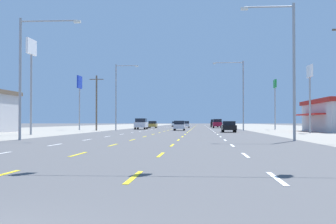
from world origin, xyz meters
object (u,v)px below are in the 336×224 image
suv_far_right_farthest (214,123)px  hatchback_center_turn_farther (186,124)px  pole_sign_right_row_1 (310,81)px  streetlight_left_row_1 (118,93)px  pole_sign_left_row_2 (80,88)px  streetlight_right_row_0 (289,61)px  streetlight_left_row_0 (27,68)px  hatchback_far_left_midfar (153,125)px  suv_far_left_mid (141,124)px  suv_far_right_far (217,123)px  sedan_far_right_nearest (229,127)px  pole_sign_left_row_1 (31,61)px  hatchback_center_turn_near (179,126)px  pole_sign_right_row_2 (275,91)px  streetlight_right_row_1 (240,90)px  sedan_inner_left_distant_a (175,124)px

suv_far_right_farthest → hatchback_center_turn_farther: bearing=-120.7°
pole_sign_right_row_1 → streetlight_left_row_1: bearing=149.6°
pole_sign_left_row_2 → pole_sign_right_row_1: 38.73m
hatchback_center_turn_farther → streetlight_right_row_0: 70.85m
streetlight_left_row_0 → streetlight_left_row_1: 38.14m
pole_sign_left_row_2 → streetlight_right_row_0: bearing=-57.1°
pole_sign_left_row_2 → streetlight_left_row_0: (7.44, -41.55, -1.71)m
hatchback_far_left_midfar → suv_far_right_farthest: 22.87m
suv_far_left_mid → streetlight_right_row_0: bearing=-70.1°
suv_far_right_far → streetlight_left_row_0: size_ratio=0.53×
sedan_far_right_nearest → pole_sign_right_row_1: size_ratio=0.54×
sedan_far_right_nearest → pole_sign_left_row_1: bearing=-149.3°
suv_far_left_mid → suv_far_right_farthest: size_ratio=1.00×
hatchback_center_turn_near → streetlight_right_row_0: size_ratio=0.39×
pole_sign_right_row_2 → hatchback_far_left_midfar: bearing=146.1°
hatchback_center_turn_near → suv_far_left_mid: (-7.36, 9.59, 0.24)m
hatchback_center_turn_farther → pole_sign_left_row_2: 33.79m
suv_far_right_far → pole_sign_left_row_1: 58.05m
streetlight_left_row_1 → pole_sign_right_row_1: bearing=-30.4°
hatchback_center_turn_near → suv_far_right_farthest: suv_far_right_farthest is taller
pole_sign_right_row_2 → streetlight_left_row_0: bearing=-118.8°
suv_far_right_far → hatchback_far_left_midfar: bearing=-166.5°
streetlight_right_row_1 → hatchback_center_turn_near: bearing=-176.2°
pole_sign_right_row_1 → streetlight_left_row_1: (-26.51, 15.57, -0.30)m
hatchback_center_turn_farther → streetlight_right_row_0: size_ratio=0.39×
sedan_far_right_nearest → suv_far_right_farthest: bearing=90.1°
sedan_inner_left_distant_a → pole_sign_left_row_1: (-10.94, -78.92, 7.13)m
hatchback_center_turn_farther → hatchback_far_left_midfar: bearing=-137.2°
suv_far_right_far → streetlight_right_row_0: bearing=-87.8°
pole_sign_left_row_2 → streetlight_left_row_0: bearing=-79.8°
pole_sign_right_row_1 → streetlight_left_row_1: 30.75m
hatchback_center_turn_near → suv_far_right_far: suv_far_right_far is taller
pole_sign_left_row_1 → pole_sign_left_row_2: size_ratio=1.11×
hatchback_center_turn_near → pole_sign_left_row_2: pole_sign_left_row_2 is taller
streetlight_right_row_1 → streetlight_left_row_0: bearing=-116.8°
suv_far_left_mid → hatchback_far_left_midfar: size_ratio=1.26×
sedan_inner_left_distant_a → pole_sign_left_row_2: pole_sign_left_row_2 is taller
suv_far_left_mid → pole_sign_left_row_1: (-7.34, -33.53, 6.86)m
suv_far_right_farthest → streetlight_left_row_1: (-16.80, -43.57, 5.04)m
hatchback_center_turn_near → pole_sign_left_row_2: 18.76m
streetlight_left_row_1 → pole_sign_left_row_2: bearing=154.7°
sedan_far_right_nearest → hatchback_center_turn_farther: bearing=99.2°
pole_sign_right_row_1 → streetlight_left_row_1: size_ratio=0.78×
pole_sign_right_row_2 → sedan_inner_left_distant_a: bearing=114.4°
hatchback_far_left_midfar → streetlight_left_row_1: streetlight_left_row_1 is taller
suv_far_right_far → pole_sign_left_row_1: pole_sign_left_row_1 is taller
hatchback_center_turn_near → streetlight_right_row_0: bearing=-75.5°
suv_far_right_far → suv_far_right_farthest: 14.76m
suv_far_right_far → pole_sign_left_row_2: 35.62m
suv_far_right_far → sedan_far_right_nearest: bearing=-90.1°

